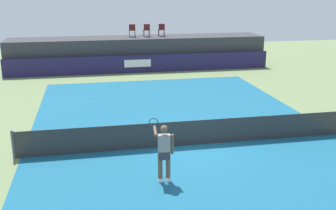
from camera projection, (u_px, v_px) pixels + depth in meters
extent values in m
plane|color=#6B7F51|center=(173.00, 120.00, 17.90)|extent=(48.00, 48.00, 0.00)
cube|color=#16597A|center=(190.00, 145.00, 15.07)|extent=(12.00, 22.00, 0.00)
cube|color=#231E4C|center=(142.00, 64.00, 27.61)|extent=(18.00, 0.20, 1.20)
cube|color=white|center=(138.00, 63.00, 27.44)|extent=(1.80, 0.02, 0.50)
cube|color=#38383D|center=(138.00, 52.00, 29.17)|extent=(18.00, 2.80, 2.20)
cylinder|color=#561919|center=(135.00, 33.00, 29.22)|extent=(0.04, 0.04, 0.44)
cylinder|color=#561919|center=(129.00, 33.00, 29.17)|extent=(0.04, 0.04, 0.44)
cylinder|color=#561919|center=(135.00, 34.00, 28.83)|extent=(0.04, 0.04, 0.44)
cylinder|color=#561919|center=(129.00, 34.00, 28.79)|extent=(0.04, 0.04, 0.44)
cube|color=#561919|center=(132.00, 30.00, 28.94)|extent=(0.48, 0.48, 0.03)
cube|color=#561919|center=(132.00, 27.00, 28.68)|extent=(0.44, 0.06, 0.42)
cylinder|color=#561919|center=(149.00, 33.00, 29.40)|extent=(0.04, 0.04, 0.44)
cylinder|color=#561919|center=(143.00, 33.00, 29.32)|extent=(0.04, 0.04, 0.44)
cylinder|color=#561919|center=(150.00, 34.00, 29.02)|extent=(0.04, 0.04, 0.44)
cylinder|color=#561919|center=(144.00, 34.00, 28.94)|extent=(0.04, 0.04, 0.44)
cube|color=#561919|center=(146.00, 30.00, 29.11)|extent=(0.45, 0.45, 0.03)
cube|color=#561919|center=(147.00, 27.00, 28.85)|extent=(0.44, 0.04, 0.42)
cylinder|color=#561919|center=(164.00, 33.00, 29.61)|extent=(0.04, 0.04, 0.44)
cylinder|color=#561919|center=(158.00, 33.00, 29.56)|extent=(0.04, 0.04, 0.44)
cylinder|color=#561919|center=(165.00, 33.00, 29.22)|extent=(0.04, 0.04, 0.44)
cylinder|color=#561919|center=(159.00, 33.00, 29.17)|extent=(0.04, 0.04, 0.44)
cube|color=#561919|center=(161.00, 30.00, 29.32)|extent=(0.47, 0.47, 0.03)
cube|color=#561919|center=(162.00, 27.00, 29.06)|extent=(0.44, 0.05, 0.42)
cube|color=#2D2D2D|center=(190.00, 133.00, 14.94)|extent=(12.40, 0.02, 0.95)
cylinder|color=#4C4C51|center=(13.00, 145.00, 13.77)|extent=(0.10, 0.10, 1.00)
cube|color=white|center=(168.00, 179.00, 12.31)|extent=(0.14, 0.27, 0.10)
cylinder|color=brown|center=(168.00, 165.00, 12.18)|extent=(0.14, 0.14, 0.82)
cube|color=white|center=(160.00, 179.00, 12.28)|extent=(0.14, 0.27, 0.10)
cylinder|color=brown|center=(160.00, 165.00, 12.16)|extent=(0.14, 0.14, 0.82)
cube|color=#333338|center=(164.00, 155.00, 12.07)|extent=(0.36, 0.25, 0.24)
cube|color=gray|center=(164.00, 144.00, 11.97)|extent=(0.38, 0.23, 0.56)
sphere|color=brown|center=(164.00, 129.00, 11.84)|extent=(0.22, 0.22, 0.22)
cylinder|color=brown|center=(172.00, 144.00, 12.00)|extent=(0.09, 0.09, 0.60)
cylinder|color=brown|center=(155.00, 131.00, 12.12)|extent=(0.14, 0.61, 0.14)
cylinder|color=black|center=(154.00, 126.00, 12.52)|extent=(0.30, 0.06, 0.03)
torus|color=black|center=(153.00, 123.00, 12.79)|extent=(0.30, 0.05, 0.30)
sphere|color=#D8EA33|center=(91.00, 97.00, 21.41)|extent=(0.07, 0.07, 0.07)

